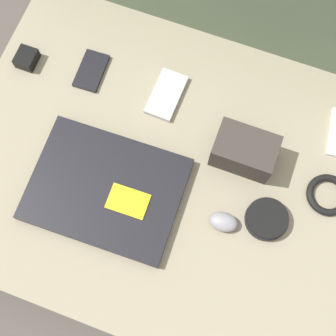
# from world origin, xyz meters

# --- Properties ---
(ground_plane) EXTENTS (8.00, 8.00, 0.00)m
(ground_plane) POSITION_xyz_m (0.00, 0.00, 0.00)
(ground_plane) COLOR #4C4742
(couch_seat) EXTENTS (1.00, 0.76, 0.13)m
(couch_seat) POSITION_xyz_m (0.00, 0.00, 0.06)
(couch_seat) COLOR gray
(couch_seat) RESTS_ON ground_plane
(laptop) EXTENTS (0.35, 0.27, 0.03)m
(laptop) POSITION_xyz_m (-0.12, -0.09, 0.14)
(laptop) COLOR black
(laptop) RESTS_ON couch_seat
(computer_mouse) EXTENTS (0.07, 0.05, 0.03)m
(computer_mouse) POSITION_xyz_m (0.16, -0.07, 0.14)
(computer_mouse) COLOR gray
(computer_mouse) RESTS_ON couch_seat
(speaker_puck) EXTENTS (0.10, 0.10, 0.03)m
(speaker_puck) POSITION_xyz_m (0.25, -0.03, 0.14)
(speaker_puck) COLOR black
(speaker_puck) RESTS_ON couch_seat
(phone_black) EXTENTS (0.07, 0.13, 0.01)m
(phone_black) POSITION_xyz_m (-0.07, 0.18, 0.13)
(phone_black) COLOR #B7B7BC
(phone_black) RESTS_ON couch_seat
(phone_small) EXTENTS (0.07, 0.11, 0.01)m
(phone_small) POSITION_xyz_m (-0.27, 0.17, 0.13)
(phone_small) COLOR black
(phone_small) RESTS_ON couch_seat
(camera_pouch) EXTENTS (0.14, 0.09, 0.09)m
(camera_pouch) POSITION_xyz_m (0.15, 0.09, 0.17)
(camera_pouch) COLOR #38332D
(camera_pouch) RESTS_ON couch_seat
(charger_brick) EXTENTS (0.05, 0.05, 0.03)m
(charger_brick) POSITION_xyz_m (-0.43, 0.15, 0.14)
(charger_brick) COLOR black
(charger_brick) RESTS_ON couch_seat
(cable_coil) EXTENTS (0.10, 0.10, 0.02)m
(cable_coil) POSITION_xyz_m (0.36, 0.07, 0.13)
(cable_coil) COLOR black
(cable_coil) RESTS_ON couch_seat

